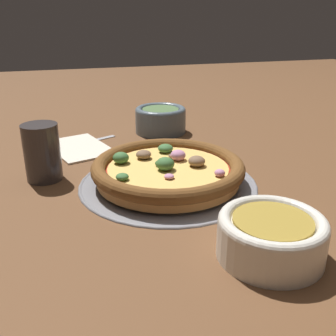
{
  "coord_description": "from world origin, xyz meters",
  "views": [
    {
      "loc": [
        -0.59,
        0.18,
        0.28
      ],
      "look_at": [
        0.0,
        0.0,
        0.03
      ],
      "focal_mm": 42.0,
      "sensor_mm": 36.0,
      "label": 1
    }
  ],
  "objects_px": {
    "pizza_tray": "(168,182)",
    "drinking_cup": "(42,152)",
    "bowl_near": "(271,235)",
    "pizza": "(168,169)",
    "bowl_far": "(161,119)",
    "fork": "(72,145)",
    "napkin": "(79,147)"
  },
  "relations": [
    {
      "from": "napkin",
      "to": "bowl_near",
      "type": "bearing_deg",
      "value": -158.15
    },
    {
      "from": "bowl_far",
      "to": "napkin",
      "type": "distance_m",
      "value": 0.22
    },
    {
      "from": "pizza",
      "to": "bowl_far",
      "type": "relative_size",
      "value": 2.13
    },
    {
      "from": "bowl_far",
      "to": "napkin",
      "type": "relative_size",
      "value": 0.64
    },
    {
      "from": "pizza",
      "to": "bowl_far",
      "type": "height_order",
      "value": "bowl_far"
    },
    {
      "from": "drinking_cup",
      "to": "pizza_tray",
      "type": "bearing_deg",
      "value": -112.3
    },
    {
      "from": "drinking_cup",
      "to": "pizza",
      "type": "bearing_deg",
      "value": -112.18
    },
    {
      "from": "pizza",
      "to": "napkin",
      "type": "xyz_separation_m",
      "value": [
        0.23,
        0.13,
        -0.02
      ]
    },
    {
      "from": "pizza_tray",
      "to": "drinking_cup",
      "type": "xyz_separation_m",
      "value": [
        0.08,
        0.2,
        0.05
      ]
    },
    {
      "from": "pizza_tray",
      "to": "napkin",
      "type": "bearing_deg",
      "value": 29.36
    },
    {
      "from": "bowl_far",
      "to": "fork",
      "type": "bearing_deg",
      "value": 102.55
    },
    {
      "from": "bowl_near",
      "to": "fork",
      "type": "xyz_separation_m",
      "value": [
        0.5,
        0.2,
        -0.03
      ]
    },
    {
      "from": "pizza_tray",
      "to": "bowl_near",
      "type": "height_order",
      "value": "bowl_near"
    },
    {
      "from": "napkin",
      "to": "pizza_tray",
      "type": "bearing_deg",
      "value": -150.64
    },
    {
      "from": "bowl_near",
      "to": "fork",
      "type": "distance_m",
      "value": 0.54
    },
    {
      "from": "bowl_far",
      "to": "drinking_cup",
      "type": "bearing_deg",
      "value": 128.84
    },
    {
      "from": "bowl_far",
      "to": "napkin",
      "type": "height_order",
      "value": "bowl_far"
    },
    {
      "from": "pizza_tray",
      "to": "drinking_cup",
      "type": "relative_size",
      "value": 3.05
    },
    {
      "from": "pizza",
      "to": "bowl_far",
      "type": "xyz_separation_m",
      "value": [
        0.3,
        -0.07,
        0.01
      ]
    },
    {
      "from": "bowl_far",
      "to": "napkin",
      "type": "xyz_separation_m",
      "value": [
        -0.07,
        0.2,
        -0.03
      ]
    },
    {
      "from": "bowl_far",
      "to": "drinking_cup",
      "type": "height_order",
      "value": "drinking_cup"
    },
    {
      "from": "pizza_tray",
      "to": "napkin",
      "type": "xyz_separation_m",
      "value": [
        0.24,
        0.13,
        0.0
      ]
    },
    {
      "from": "pizza_tray",
      "to": "bowl_far",
      "type": "height_order",
      "value": "bowl_far"
    },
    {
      "from": "drinking_cup",
      "to": "fork",
      "type": "bearing_deg",
      "value": -18.63
    },
    {
      "from": "bowl_near",
      "to": "pizza",
      "type": "bearing_deg",
      "value": 13.64
    },
    {
      "from": "bowl_near",
      "to": "drinking_cup",
      "type": "height_order",
      "value": "drinking_cup"
    },
    {
      "from": "bowl_near",
      "to": "bowl_far",
      "type": "distance_m",
      "value": 0.54
    },
    {
      "from": "napkin",
      "to": "bowl_far",
      "type": "bearing_deg",
      "value": -71.22
    },
    {
      "from": "drinking_cup",
      "to": "fork",
      "type": "relative_size",
      "value": 0.54
    },
    {
      "from": "bowl_far",
      "to": "pizza_tray",
      "type": "bearing_deg",
      "value": 166.88
    },
    {
      "from": "bowl_far",
      "to": "bowl_near",
      "type": "bearing_deg",
      "value": 178.66
    },
    {
      "from": "drinking_cup",
      "to": "bowl_near",
      "type": "bearing_deg",
      "value": -141.03
    }
  ]
}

